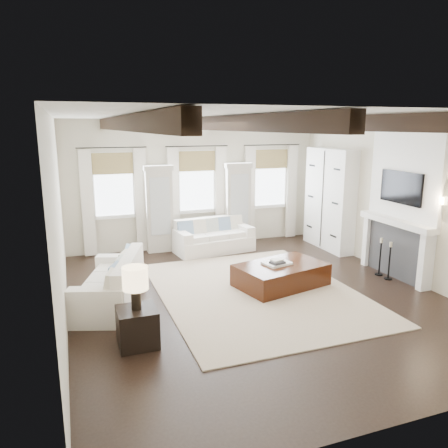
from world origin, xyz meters
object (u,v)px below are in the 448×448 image
object	(u,v)px
sofa_back	(213,238)
ottoman	(281,275)
side_table_front	(137,327)
sofa_left	(113,286)
side_table_back	(155,239)

from	to	relation	value
sofa_back	ottoman	bearing A→B (deg)	-80.40
ottoman	side_table_front	world-z (taller)	side_table_front
sofa_back	sofa_left	size ratio (longest dim) A/B	0.91
sofa_left	side_table_back	world-z (taller)	sofa_left
sofa_back	sofa_left	world-z (taller)	sofa_left
side_table_front	sofa_left	bearing A→B (deg)	95.99
sofa_back	sofa_left	distance (m)	3.71
sofa_back	side_table_back	distance (m)	1.45
side_table_front	sofa_back	bearing A→B (deg)	58.79
sofa_left	side_table_front	world-z (taller)	sofa_left
sofa_back	ottoman	distance (m)	2.79
sofa_left	ottoman	world-z (taller)	sofa_left
sofa_back	side_table_back	world-z (taller)	sofa_back
side_table_front	side_table_back	bearing A→B (deg)	76.00
side_table_back	sofa_back	bearing A→B (deg)	-23.16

